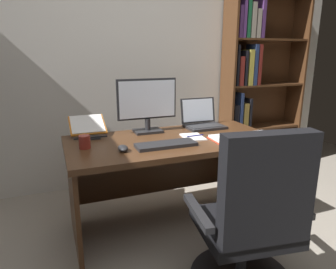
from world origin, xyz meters
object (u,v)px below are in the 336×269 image
object	(u,v)px
desk	(169,160)
open_binder	(245,138)
office_chair	(251,229)
pen	(195,136)
bookshelf	(254,83)
coffee_mug	(85,142)
computer_mouse	(123,148)
keyboard	(166,145)
laptop	(203,121)
reading_stand_with_book	(88,127)
monitor	(147,106)
notepad	(193,137)

from	to	relation	value
desk	open_binder	size ratio (longest dim) A/B	3.06
office_chair	pen	world-z (taller)	office_chair
bookshelf	pen	size ratio (longest dim) A/B	14.16
desk	bookshelf	size ratio (longest dim) A/B	0.78
coffee_mug	bookshelf	bearing A→B (deg)	23.61
open_binder	pen	bearing A→B (deg)	152.50
bookshelf	pen	distance (m)	1.49
bookshelf	computer_mouse	bearing A→B (deg)	-149.87
office_chair	keyboard	size ratio (longest dim) A/B	2.35
bookshelf	laptop	bearing A→B (deg)	-147.97
keyboard	computer_mouse	xyz separation A→B (m)	(-0.30, 0.00, 0.01)
reading_stand_with_book	pen	xyz separation A→B (m)	(0.75, -0.36, -0.06)
laptop	pen	distance (m)	0.36
monitor	coffee_mug	bearing A→B (deg)	-153.10
computer_mouse	laptop	bearing A→B (deg)	27.78
bookshelf	office_chair	distance (m)	2.16
computer_mouse	reading_stand_with_book	size ratio (longest dim) A/B	0.35
bookshelf	laptop	size ratio (longest dim) A/B	6.11
office_chair	pen	xyz separation A→B (m)	(0.05, 0.80, 0.32)
bookshelf	monitor	bearing A→B (deg)	-157.62
monitor	coffee_mug	xyz separation A→B (m)	(-0.52, -0.27, -0.17)
keyboard	notepad	size ratio (longest dim) A/B	2.00
office_chair	open_binder	distance (m)	0.79
keyboard	monitor	bearing A→B (deg)	90.00
keyboard	reading_stand_with_book	distance (m)	0.68
bookshelf	computer_mouse	xyz separation A→B (m)	(-1.75, -1.02, -0.28)
notepad	pen	distance (m)	0.02
keyboard	pen	xyz separation A→B (m)	(0.29, 0.13, 0.00)
bookshelf	monitor	world-z (taller)	bookshelf
reading_stand_with_book	coffee_mug	distance (m)	0.35
laptop	pen	bearing A→B (deg)	-126.10
bookshelf	notepad	distance (m)	1.50
office_chair	computer_mouse	size ratio (longest dim) A/B	9.51
monitor	bookshelf	bearing A→B (deg)	22.38
laptop	office_chair	bearing A→B (deg)	-103.29
office_chair	monitor	world-z (taller)	monitor
keyboard	notepad	distance (m)	0.30
bookshelf	computer_mouse	world-z (taller)	bookshelf
monitor	computer_mouse	distance (m)	0.55
office_chair	notepad	bearing A→B (deg)	96.09
laptop	keyboard	world-z (taller)	laptop
open_binder	monitor	bearing A→B (deg)	144.80
reading_stand_with_book	open_binder	size ratio (longest dim) A/B	0.59
reading_stand_with_book	notepad	size ratio (longest dim) A/B	1.42
desk	open_binder	world-z (taller)	open_binder
office_chair	keyboard	bearing A→B (deg)	117.87
laptop	computer_mouse	distance (m)	0.90
desk	notepad	distance (m)	0.27
laptop	desk	bearing A→B (deg)	-153.96
bookshelf	office_chair	bearing A→B (deg)	-125.68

